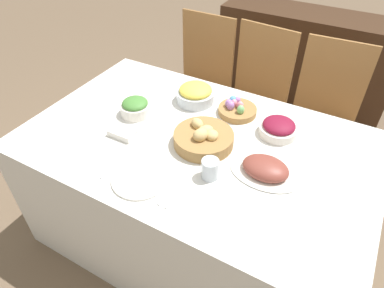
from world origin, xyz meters
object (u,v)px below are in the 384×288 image
bread_basket (204,138)px  knife (169,192)px  chair_far_left (200,80)px  beet_salad_bowl (278,128)px  drinking_cup (210,169)px  sideboard (303,60)px  pineapple_bowl (196,94)px  chair_far_right (322,114)px  fork (113,167)px  ham_platter (265,169)px  spoon (175,194)px  butter_dish (123,133)px  green_salad_bowl (135,107)px  chair_far_center (254,95)px  dinner_plate (140,179)px  egg_basket (237,109)px

bread_basket → knife: (0.02, -0.35, -0.04)m
chair_far_left → bread_basket: (0.50, -0.91, 0.28)m
beet_salad_bowl → drinking_cup: (-0.16, -0.43, 0.01)m
sideboard → pineapple_bowl: (-0.28, -1.53, 0.39)m
chair_far_right → chair_far_left: same height
chair_far_left → knife: chair_far_left is taller
chair_far_left → fork: 1.29m
ham_platter → spoon: size_ratio=1.96×
bread_basket → butter_dish: (-0.38, -0.14, -0.02)m
beet_salad_bowl → spoon: bearing=-111.8°
bread_basket → green_salad_bowl: bearing=174.2°
chair_far_right → chair_far_left: (-0.92, 0.00, 0.00)m
green_salad_bowl → bread_basket: bearing=-5.8°
chair_far_left → drinking_cup: chair_far_left is taller
knife → chair_far_left: bearing=115.0°
chair_far_center → ham_platter: (0.39, -0.95, 0.26)m
bread_basket → spoon: 0.35m
dinner_plate → fork: size_ratio=1.52×
chair_far_center → knife: chair_far_center is taller
chair_far_right → ham_platter: chair_far_right is taller
chair_far_right → knife: size_ratio=6.14×
knife → drinking_cup: size_ratio=1.78×
sideboard → pineapple_bowl: pineapple_bowl is taller
chair_far_left → chair_far_center: bearing=0.3°
pineapple_bowl → dinner_plate: pineapple_bowl is taller
dinner_plate → drinking_cup: bearing=32.9°
sideboard → fork: sideboard is taller
green_salad_bowl → beet_salad_bowl: (0.72, 0.21, -0.01)m
sideboard → pineapple_bowl: 1.61m
chair_far_center → fork: size_ratio=6.14×
ham_platter → pineapple_bowl: bearing=146.8°
beet_salad_bowl → green_salad_bowl: bearing=-164.1°
dinner_plate → beet_salad_bowl: bearing=55.1°
chair_far_right → chair_far_center: (-0.48, -0.00, 0.00)m
sideboard → spoon: sideboard is taller
sideboard → knife: size_ratio=9.24×
ham_platter → spoon: (-0.28, -0.30, -0.02)m
chair_far_right → knife: chair_far_right is taller
chair_far_right → pineapple_bowl: size_ratio=4.62×
egg_basket → beet_salad_bowl: (0.25, -0.07, 0.01)m
chair_far_right → sideboard: chair_far_right is taller
ham_platter → dinner_plate: (-0.46, -0.30, -0.02)m
chair_far_right → ham_platter: size_ratio=3.13×
pineapple_bowl → butter_dish: bearing=-110.2°
butter_dish → pineapple_bowl: bearing=69.8°
chair_far_left → knife: bearing=-67.1°
chair_far_left → ham_platter: 1.29m
drinking_cup → butter_dish: size_ratio=0.69×
fork → drinking_cup: bearing=24.6°
green_salad_bowl → spoon: size_ratio=0.99×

